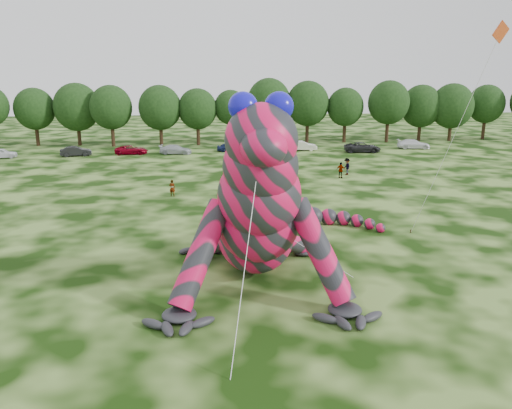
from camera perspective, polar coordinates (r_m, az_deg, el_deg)
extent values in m
plane|color=#16330A|center=(26.39, 1.88, -9.92)|extent=(240.00, 240.00, 0.00)
cube|color=#DF481B|center=(32.37, 26.19, 17.27)|extent=(1.45, 1.09, 1.17)
cylinder|color=silver|center=(34.23, 21.30, 6.36)|extent=(0.02, 0.02, 14.31)
cylinder|color=#382314|center=(37.35, 17.27, -2.94)|extent=(0.08, 0.08, 0.24)
imported|color=white|center=(76.09, -27.11, 5.24)|extent=(4.21, 2.36, 1.35)
imported|color=black|center=(73.82, -19.90, 5.74)|extent=(4.37, 2.28, 1.37)
imported|color=maroon|center=(73.29, -14.06, 6.08)|extent=(4.64, 2.22, 1.28)
imported|color=#B3B9BD|center=(72.30, -9.17, 6.23)|extent=(4.78, 2.56, 1.32)
imported|color=#121D44|center=(73.98, -3.04, 6.57)|extent=(3.74, 1.51, 1.27)
imported|color=silver|center=(75.02, 5.32, 6.69)|extent=(4.44, 1.88, 1.42)
imported|color=black|center=(74.70, 12.06, 6.42)|extent=(5.52, 3.10, 1.46)
imported|color=white|center=(80.37, 17.57, 6.60)|extent=(5.17, 2.93, 1.41)
imported|color=gray|center=(43.94, 0.97, 1.33)|extent=(0.64, 1.64, 1.73)
imported|color=gray|center=(55.27, 9.67, 3.89)|extent=(1.06, 0.99, 1.75)
imported|color=gray|center=(46.85, -9.55, 1.86)|extent=(0.66, 0.53, 1.57)
imported|color=gray|center=(57.22, 10.34, 4.29)|extent=(0.79, 1.27, 1.89)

